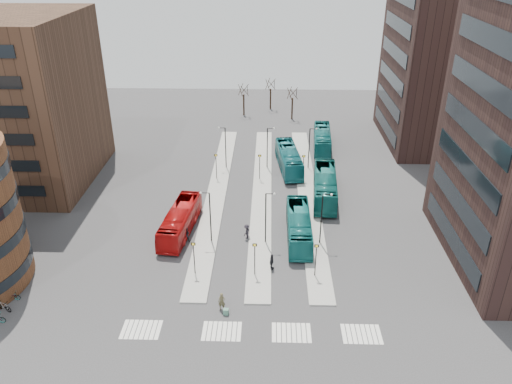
{
  "coord_description": "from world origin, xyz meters",
  "views": [
    {
      "loc": [
        2.89,
        -28.58,
        30.4
      ],
      "look_at": [
        1.48,
        20.58,
        5.0
      ],
      "focal_mm": 35.0,
      "sensor_mm": 36.0,
      "label": 1
    }
  ],
  "objects_px": {
    "traveller": "(222,302)",
    "commuter_a": "(186,235)",
    "suitcase": "(226,312)",
    "commuter_b": "(272,262)",
    "commuter_c": "(247,231)",
    "red_bus": "(180,221)",
    "bicycle_far": "(11,296)",
    "teal_bus_d": "(322,139)",
    "teal_bus_b": "(289,159)",
    "teal_bus_a": "(299,226)",
    "teal_bus_c": "(325,186)",
    "bicycle_mid": "(3,306)"
  },
  "relations": [
    {
      "from": "commuter_a",
      "to": "commuter_b",
      "type": "distance_m",
      "value": 10.69
    },
    {
      "from": "teal_bus_c",
      "to": "teal_bus_d",
      "type": "bearing_deg",
      "value": 90.4
    },
    {
      "from": "suitcase",
      "to": "bicycle_far",
      "type": "relative_size",
      "value": 0.36
    },
    {
      "from": "suitcase",
      "to": "traveller",
      "type": "height_order",
      "value": "traveller"
    },
    {
      "from": "teal_bus_d",
      "to": "bicycle_far",
      "type": "distance_m",
      "value": 50.31
    },
    {
      "from": "traveller",
      "to": "commuter_c",
      "type": "height_order",
      "value": "traveller"
    },
    {
      "from": "teal_bus_a",
      "to": "teal_bus_d",
      "type": "distance_m",
      "value": 27.33
    },
    {
      "from": "bicycle_far",
      "to": "red_bus",
      "type": "bearing_deg",
      "value": -54.57
    },
    {
      "from": "suitcase",
      "to": "teal_bus_b",
      "type": "distance_m",
      "value": 32.38
    },
    {
      "from": "commuter_c",
      "to": "bicycle_mid",
      "type": "bearing_deg",
      "value": -35.95
    },
    {
      "from": "traveller",
      "to": "commuter_b",
      "type": "relative_size",
      "value": 1.01
    },
    {
      "from": "red_bus",
      "to": "commuter_c",
      "type": "xyz_separation_m",
      "value": [
        7.63,
        -1.11,
        -0.63
      ]
    },
    {
      "from": "red_bus",
      "to": "suitcase",
      "type": "bearing_deg",
      "value": -58.89
    },
    {
      "from": "commuter_c",
      "to": "red_bus",
      "type": "bearing_deg",
      "value": -75.16
    },
    {
      "from": "teal_bus_a",
      "to": "commuter_b",
      "type": "xyz_separation_m",
      "value": [
        -3.02,
        -6.07,
        -0.62
      ]
    },
    {
      "from": "commuter_a",
      "to": "commuter_c",
      "type": "xyz_separation_m",
      "value": [
        6.67,
        0.83,
        0.02
      ]
    },
    {
      "from": "commuter_b",
      "to": "bicycle_far",
      "type": "distance_m",
      "value": 24.93
    },
    {
      "from": "traveller",
      "to": "commuter_a",
      "type": "height_order",
      "value": "traveller"
    },
    {
      "from": "teal_bus_d",
      "to": "commuter_c",
      "type": "distance_m",
      "value": 29.24
    },
    {
      "from": "teal_bus_a",
      "to": "teal_bus_c",
      "type": "relative_size",
      "value": 0.9
    },
    {
      "from": "bicycle_mid",
      "to": "teal_bus_c",
      "type": "bearing_deg",
      "value": -32.43
    },
    {
      "from": "teal_bus_b",
      "to": "commuter_b",
      "type": "xyz_separation_m",
      "value": [
        -2.45,
        -24.68,
        -0.69
      ]
    },
    {
      "from": "bicycle_mid",
      "to": "suitcase",
      "type": "bearing_deg",
      "value": -68.61
    },
    {
      "from": "suitcase",
      "to": "commuter_c",
      "type": "bearing_deg",
      "value": 91.57
    },
    {
      "from": "teal_bus_a",
      "to": "traveller",
      "type": "distance_m",
      "value": 14.53
    },
    {
      "from": "teal_bus_d",
      "to": "commuter_c",
      "type": "xyz_separation_m",
      "value": [
        -10.83,
        -27.15,
        -0.65
      ]
    },
    {
      "from": "suitcase",
      "to": "teal_bus_a",
      "type": "bearing_deg",
      "value": 68.79
    },
    {
      "from": "teal_bus_b",
      "to": "commuter_b",
      "type": "relative_size",
      "value": 6.4
    },
    {
      "from": "teal_bus_b",
      "to": "teal_bus_c",
      "type": "distance_m",
      "value": 9.83
    },
    {
      "from": "teal_bus_d",
      "to": "bicycle_mid",
      "type": "distance_m",
      "value": 51.46
    },
    {
      "from": "teal_bus_a",
      "to": "bicycle_mid",
      "type": "distance_m",
      "value": 30.33
    },
    {
      "from": "traveller",
      "to": "commuter_c",
      "type": "xyz_separation_m",
      "value": [
        1.71,
        12.12,
        -0.03
      ]
    },
    {
      "from": "teal_bus_d",
      "to": "teal_bus_c",
      "type": "bearing_deg",
      "value": -90.04
    },
    {
      "from": "red_bus",
      "to": "teal_bus_c",
      "type": "distance_m",
      "value": 19.48
    },
    {
      "from": "red_bus",
      "to": "teal_bus_d",
      "type": "relative_size",
      "value": 0.99
    },
    {
      "from": "teal_bus_a",
      "to": "commuter_a",
      "type": "relative_size",
      "value": 6.43
    },
    {
      "from": "teal_bus_a",
      "to": "traveller",
      "type": "relative_size",
      "value": 6.06
    },
    {
      "from": "suitcase",
      "to": "teal_bus_b",
      "type": "relative_size",
      "value": 0.05
    },
    {
      "from": "teal_bus_d",
      "to": "commuter_b",
      "type": "distance_m",
      "value": 33.9
    },
    {
      "from": "teal_bus_b",
      "to": "traveller",
      "type": "xyz_separation_m",
      "value": [
        -6.96,
        -31.02,
        -0.68
      ]
    },
    {
      "from": "teal_bus_d",
      "to": "commuter_a",
      "type": "height_order",
      "value": "teal_bus_d"
    },
    {
      "from": "teal_bus_a",
      "to": "commuter_c",
      "type": "xyz_separation_m",
      "value": [
        -5.82,
        -0.29,
        -0.64
      ]
    },
    {
      "from": "suitcase",
      "to": "commuter_c",
      "type": "relative_size",
      "value": 0.35
    },
    {
      "from": "traveller",
      "to": "commuter_b",
      "type": "distance_m",
      "value": 7.78
    },
    {
      "from": "teal_bus_c",
      "to": "commuter_c",
      "type": "relative_size",
      "value": 6.97
    },
    {
      "from": "traveller",
      "to": "bicycle_far",
      "type": "bearing_deg",
      "value": -179.97
    },
    {
      "from": "bicycle_mid",
      "to": "bicycle_far",
      "type": "relative_size",
      "value": 1.11
    },
    {
      "from": "suitcase",
      "to": "commuter_b",
      "type": "distance_m",
      "value": 8.13
    },
    {
      "from": "commuter_a",
      "to": "bicycle_mid",
      "type": "bearing_deg",
      "value": 38.62
    },
    {
      "from": "commuter_c",
      "to": "commuter_a",
      "type": "bearing_deg",
      "value": -59.77
    }
  ]
}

